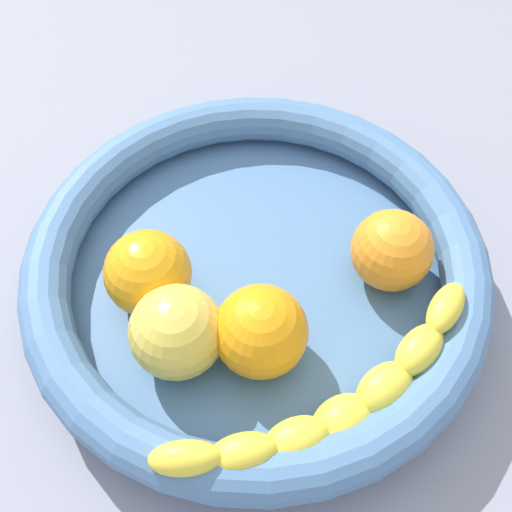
# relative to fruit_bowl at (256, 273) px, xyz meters

# --- Properties ---
(kitchen_counter) EXTENTS (1.20, 1.20, 0.03)m
(kitchen_counter) POSITION_rel_fruit_bowl_xyz_m (0.00, 0.00, -0.05)
(kitchen_counter) COLOR gray
(kitchen_counter) RESTS_ON ground
(fruit_bowl) EXTENTS (0.34, 0.34, 0.06)m
(fruit_bowl) POSITION_rel_fruit_bowl_xyz_m (0.00, 0.00, 0.00)
(fruit_bowl) COLOR #486F9E
(fruit_bowl) RESTS_ON kitchen_counter
(banana_draped_left) EXTENTS (0.22, 0.13, 0.05)m
(banana_draped_left) POSITION_rel_fruit_bowl_xyz_m (0.05, -0.11, 0.02)
(banana_draped_left) COLOR yellow
(banana_draped_left) RESTS_ON fruit_bowl
(orange_front) EXTENTS (0.06, 0.06, 0.06)m
(orange_front) POSITION_rel_fruit_bowl_xyz_m (-0.00, -0.06, 0.02)
(orange_front) COLOR orange
(orange_front) RESTS_ON fruit_bowl
(orange_mid_left) EXTENTS (0.06, 0.06, 0.06)m
(orange_mid_left) POSITION_rel_fruit_bowl_xyz_m (-0.08, -0.01, 0.02)
(orange_mid_left) COLOR orange
(orange_mid_left) RESTS_ON fruit_bowl
(orange_mid_right) EXTENTS (0.06, 0.06, 0.06)m
(orange_mid_right) POSITION_rel_fruit_bowl_xyz_m (0.10, -0.00, 0.02)
(orange_mid_right) COLOR orange
(orange_mid_right) RESTS_ON fruit_bowl
(apple_yellow) EXTENTS (0.06, 0.06, 0.06)m
(apple_yellow) POSITION_rel_fruit_bowl_xyz_m (-0.06, -0.06, 0.02)
(apple_yellow) COLOR gold
(apple_yellow) RESTS_ON fruit_bowl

